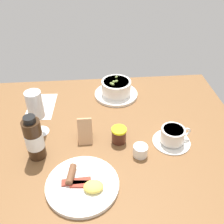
{
  "coord_description": "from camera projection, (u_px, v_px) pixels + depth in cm",
  "views": [
    {
      "loc": [
        1.85,
        73.69,
        66.71
      ],
      "look_at": [
        -4.79,
        -3.32,
        8.0
      ],
      "focal_mm": 42.01,
      "sensor_mm": 36.0,
      "label": 1
    }
  ],
  "objects": [
    {
      "name": "ground_plane",
      "position": [
        100.0,
        138.0,
        1.0
      ],
      "size": [
        110.0,
        84.0,
        3.0
      ],
      "primitive_type": "cube",
      "color": "brown"
    },
    {
      "name": "porridge_bowl",
      "position": [
        116.0,
        89.0,
        1.18
      ],
      "size": [
        19.53,
        19.53,
        8.14
      ],
      "color": "white",
      "rests_on": "ground_plane"
    },
    {
      "name": "cutlery_setting",
      "position": [
        41.0,
        106.0,
        1.13
      ],
      "size": [
        12.42,
        19.59,
        0.9
      ],
      "color": "white",
      "rests_on": "ground_plane"
    },
    {
      "name": "coffee_cup",
      "position": [
        173.0,
        136.0,
        0.94
      ],
      "size": [
        13.86,
        13.7,
        6.22
      ],
      "color": "white",
      "rests_on": "ground_plane"
    },
    {
      "name": "creamer_jug",
      "position": [
        140.0,
        151.0,
        0.89
      ],
      "size": [
        6.05,
        5.04,
        4.74
      ],
      "color": "white",
      "rests_on": "ground_plane"
    },
    {
      "name": "wine_glass",
      "position": [
        35.0,
        107.0,
        0.93
      ],
      "size": [
        6.61,
        6.61,
        17.89
      ],
      "color": "white",
      "rests_on": "ground_plane"
    },
    {
      "name": "jam_jar",
      "position": [
        119.0,
        135.0,
        0.94
      ],
      "size": [
        5.49,
        5.49,
        5.9
      ],
      "color": "#482318",
      "rests_on": "ground_plane"
    },
    {
      "name": "sauce_bottle_brown",
      "position": [
        34.0,
        139.0,
        0.86
      ],
      "size": [
        6.06,
        6.06,
        16.94
      ],
      "color": "#382314",
      "rests_on": "ground_plane"
    },
    {
      "name": "breakfast_plate",
      "position": [
        83.0,
        184.0,
        0.8
      ],
      "size": [
        22.45,
        22.45,
        3.7
      ],
      "color": "white",
      "rests_on": "ground_plane"
    },
    {
      "name": "menu_card",
      "position": [
        85.0,
        129.0,
        0.94
      ],
      "size": [
        5.1,
        6.39,
        9.65
      ],
      "color": "tan",
      "rests_on": "ground_plane"
    }
  ]
}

